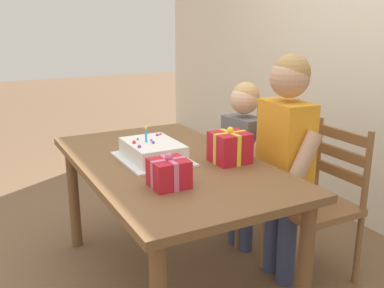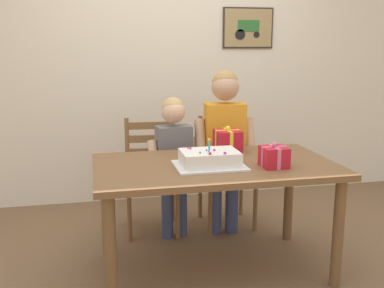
% 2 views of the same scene
% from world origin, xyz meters
% --- Properties ---
extents(ground_plane, '(20.00, 20.00, 0.00)m').
position_xyz_m(ground_plane, '(0.00, 0.00, 0.00)').
color(ground_plane, brown).
extents(dining_table, '(1.57, 0.90, 0.75)m').
position_xyz_m(dining_table, '(0.00, 0.00, 0.66)').
color(dining_table, brown).
rests_on(dining_table, ground).
extents(birthday_cake, '(0.44, 0.34, 0.19)m').
position_xyz_m(birthday_cake, '(-0.05, -0.07, 0.80)').
color(birthday_cake, silver).
rests_on(birthday_cake, dining_table).
extents(gift_box_red_large, '(0.16, 0.17, 0.16)m').
position_xyz_m(gift_box_red_large, '(0.35, -0.16, 0.82)').
color(gift_box_red_large, red).
rests_on(gift_box_red_large, dining_table).
extents(gift_box_beside_cake, '(0.18, 0.19, 0.20)m').
position_xyz_m(gift_box_beside_cake, '(0.17, 0.28, 0.84)').
color(gift_box_beside_cake, red).
rests_on(gift_box_beside_cake, dining_table).
extents(chair_left, '(0.45, 0.45, 0.92)m').
position_xyz_m(chair_left, '(-0.32, 0.82, 0.47)').
color(chair_left, brown).
rests_on(chair_left, ground).
extents(chair_right, '(0.42, 0.42, 0.92)m').
position_xyz_m(chair_right, '(0.32, 0.82, 0.47)').
color(chair_right, brown).
rests_on(chair_right, ground).
extents(child_older, '(0.49, 0.29, 1.32)m').
position_xyz_m(child_older, '(0.24, 0.60, 0.81)').
color(child_older, '#38426B').
rests_on(child_older, ground).
extents(child_younger, '(0.42, 0.25, 1.12)m').
position_xyz_m(child_younger, '(-0.16, 0.60, 0.68)').
color(child_younger, '#38426B').
rests_on(child_younger, ground).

